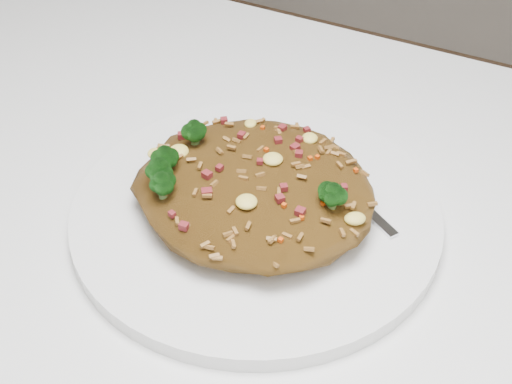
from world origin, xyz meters
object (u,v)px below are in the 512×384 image
dining_table (176,327)px  fried_rice (254,182)px  fork (338,183)px  plate (256,212)px

dining_table → fried_rice: size_ratio=6.20×
fork → dining_table: bearing=-95.6°
plate → fork: fork is taller
plate → fork: bearing=48.4°
dining_table → plate: size_ratio=4.02×
plate → fork: size_ratio=2.04×
plate → fork: 0.07m
fork → plate: bearing=-100.3°
fried_rice → fork: bearing=48.1°
dining_table → fork: fork is taller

